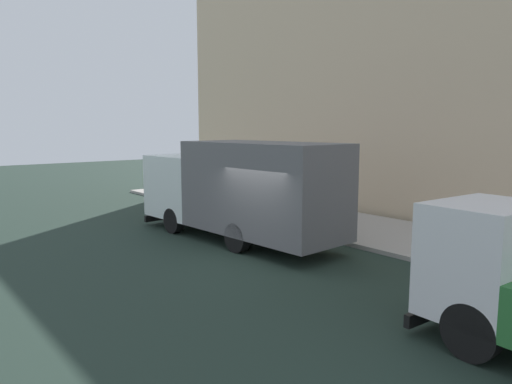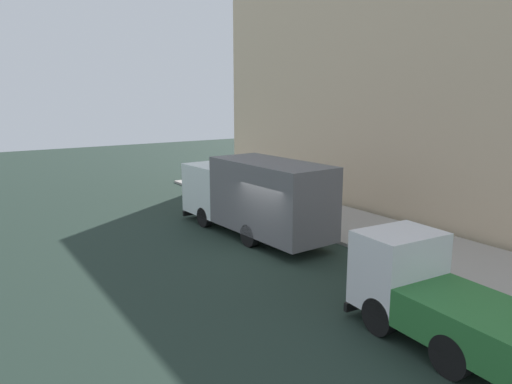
% 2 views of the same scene
% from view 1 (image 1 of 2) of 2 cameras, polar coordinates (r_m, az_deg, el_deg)
% --- Properties ---
extents(ground, '(80.00, 80.00, 0.00)m').
position_cam_1_polar(ground, '(13.31, 0.27, -8.05)').
color(ground, '#203028').
extents(sidewalk, '(4.38, 30.00, 0.13)m').
position_cam_1_polar(sidewalk, '(16.98, 13.94, -4.56)').
color(sidewalk, '#A7A199').
rests_on(sidewalk, ground).
extents(building_facade, '(0.50, 30.00, 12.85)m').
position_cam_1_polar(building_facade, '(19.03, 19.66, 15.80)').
color(building_facade, beige).
rests_on(building_facade, ground).
extents(large_utility_truck, '(2.74, 8.07, 3.20)m').
position_cam_1_polar(large_utility_truck, '(15.11, -2.05, 0.50)').
color(large_utility_truck, white).
rests_on(large_utility_truck, ground).
extents(pedestrian_walking, '(0.51, 0.51, 1.79)m').
position_cam_1_polar(pedestrian_walking, '(20.06, -0.79, 0.49)').
color(pedestrian_walking, black).
rests_on(pedestrian_walking, sidewalk).
extents(street_sign_post, '(0.44, 0.08, 2.76)m').
position_cam_1_polar(street_sign_post, '(17.49, 2.56, 1.62)').
color(street_sign_post, '#4C5156').
rests_on(street_sign_post, sidewalk).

